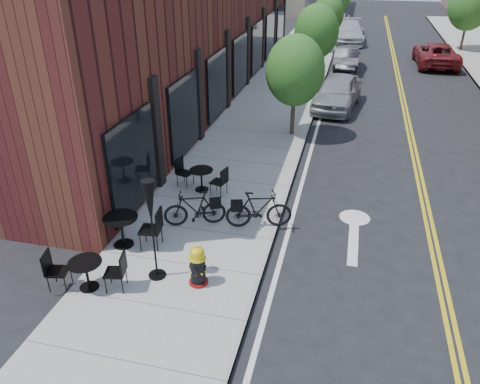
% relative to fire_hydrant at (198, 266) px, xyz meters
% --- Properties ---
extents(ground, '(120.00, 120.00, 0.00)m').
position_rel_fire_hydrant_xyz_m(ground, '(1.32, 0.59, -0.59)').
color(ground, black).
rests_on(ground, ground).
extents(sidewalk_near, '(4.00, 70.00, 0.12)m').
position_rel_fire_hydrant_xyz_m(sidewalk_near, '(-0.68, 10.59, -0.53)').
color(sidewalk_near, '#9E9B93').
rests_on(sidewalk_near, ground).
extents(building_near, '(5.00, 28.00, 7.00)m').
position_rel_fire_hydrant_xyz_m(building_near, '(-5.18, 14.59, 2.91)').
color(building_near, '#4C1918').
rests_on(building_near, ground).
extents(tree_near_a, '(2.20, 2.20, 3.81)m').
position_rel_fire_hydrant_xyz_m(tree_near_a, '(0.72, 9.59, 2.02)').
color(tree_near_a, '#382B1E').
rests_on(tree_near_a, sidewalk_near).
extents(tree_near_b, '(2.30, 2.30, 3.98)m').
position_rel_fire_hydrant_xyz_m(tree_near_b, '(0.72, 17.59, 2.13)').
color(tree_near_b, '#382B1E').
rests_on(tree_near_b, sidewalk_near).
extents(tree_near_c, '(2.10, 2.10, 3.67)m').
position_rel_fire_hydrant_xyz_m(tree_near_c, '(0.72, 25.59, 1.94)').
color(tree_near_c, '#382B1E').
rests_on(tree_near_c, sidewalk_near).
extents(tree_far_c, '(2.80, 2.80, 4.62)m').
position_rel_fire_hydrant_xyz_m(tree_far_c, '(9.92, 28.59, 2.47)').
color(tree_far_c, '#382B1E').
rests_on(tree_far_c, sidewalk_far).
extents(fire_hydrant, '(0.44, 0.44, 0.98)m').
position_rel_fire_hydrant_xyz_m(fire_hydrant, '(0.00, 0.00, 0.00)').
color(fire_hydrant, maroon).
rests_on(fire_hydrant, sidewalk_near).
extents(bicycle_left, '(1.70, 1.04, 0.99)m').
position_rel_fire_hydrant_xyz_m(bicycle_left, '(-0.85, 2.31, 0.03)').
color(bicycle_left, black).
rests_on(bicycle_left, sidewalk_near).
extents(bicycle_right, '(1.82, 0.96, 1.05)m').
position_rel_fire_hydrant_xyz_m(bicycle_right, '(0.82, 2.60, 0.06)').
color(bicycle_right, black).
rests_on(bicycle_right, sidewalk_near).
extents(bistro_set_a, '(1.72, 0.86, 0.90)m').
position_rel_fire_hydrant_xyz_m(bistro_set_a, '(-2.28, -0.72, -0.01)').
color(bistro_set_a, black).
rests_on(bistro_set_a, sidewalk_near).
extents(bistro_set_b, '(2.00, 0.94, 1.06)m').
position_rel_fire_hydrant_xyz_m(bistro_set_b, '(-2.28, 0.97, 0.07)').
color(bistro_set_b, black).
rests_on(bistro_set_b, sidewalk_near).
extents(bistro_set_c, '(1.69, 0.88, 0.89)m').
position_rel_fire_hydrant_xyz_m(bistro_set_c, '(-1.28, 4.24, -0.02)').
color(bistro_set_c, black).
rests_on(bistro_set_c, sidewalk_near).
extents(patio_umbrella, '(0.39, 0.39, 2.43)m').
position_rel_fire_hydrant_xyz_m(patio_umbrella, '(-0.99, 0.02, 1.28)').
color(patio_umbrella, black).
rests_on(patio_umbrella, sidewalk_near).
extents(parked_car_a, '(2.32, 4.61, 1.51)m').
position_rel_fire_hydrant_xyz_m(parked_car_a, '(2.20, 13.67, 0.17)').
color(parked_car_a, gray).
rests_on(parked_car_a, ground).
extents(parked_car_b, '(1.53, 4.06, 1.32)m').
position_rel_fire_hydrant_xyz_m(parked_car_b, '(2.27, 21.25, 0.08)').
color(parked_car_b, black).
rests_on(parked_car_b, ground).
extents(parked_car_c, '(2.43, 5.45, 1.55)m').
position_rel_fire_hydrant_xyz_m(parked_car_c, '(2.12, 29.92, 0.19)').
color(parked_car_c, '#BBBBC0').
rests_on(parked_car_c, ground).
extents(parked_car_far, '(2.46, 5.12, 1.41)m').
position_rel_fire_hydrant_xyz_m(parked_car_far, '(7.62, 23.57, 0.12)').
color(parked_car_far, maroon).
rests_on(parked_car_far, ground).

